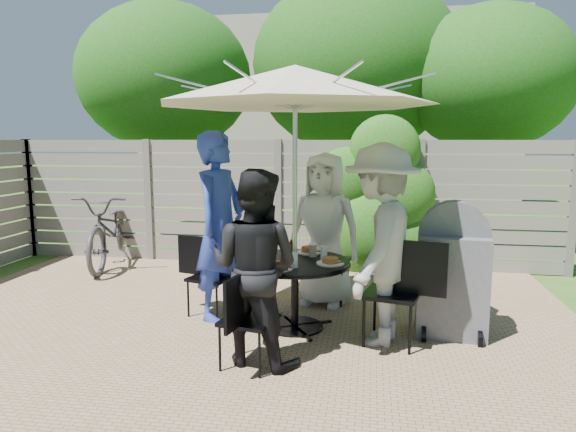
% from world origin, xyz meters
% --- Properties ---
extents(backyard_envelope, '(60.00, 60.00, 5.00)m').
position_xyz_m(backyard_envelope, '(0.09, 10.29, 2.61)').
color(backyard_envelope, '#33571B').
rests_on(backyard_envelope, ground).
extents(patio_table, '(1.29, 1.29, 0.69)m').
position_xyz_m(patio_table, '(0.62, 0.47, 0.48)').
color(patio_table, black).
rests_on(patio_table, ground).
extents(umbrella, '(3.17, 3.17, 2.52)m').
position_xyz_m(umbrella, '(0.62, 0.47, 2.34)').
color(umbrella, silver).
rests_on(umbrella, ground).
extents(chair_back, '(0.53, 0.73, 0.97)m').
position_xyz_m(chair_back, '(0.86, 1.41, 0.29)').
color(chair_back, black).
rests_on(chair_back, ground).
extents(person_back, '(0.95, 0.74, 1.71)m').
position_xyz_m(person_back, '(0.83, 1.27, 0.86)').
color(person_back, silver).
rests_on(person_back, ground).
extents(chair_left, '(0.64, 0.50, 0.84)m').
position_xyz_m(chair_left, '(-0.31, 0.71, 0.25)').
color(chair_left, black).
rests_on(chair_left, ground).
extents(person_left, '(0.63, 0.80, 1.93)m').
position_xyz_m(person_left, '(-0.18, 0.68, 0.97)').
color(person_left, '#263AA8').
rests_on(person_left, ground).
extents(chair_front, '(0.47, 0.63, 0.83)m').
position_xyz_m(chair_front, '(0.38, -0.46, 0.25)').
color(chair_front, black).
rests_on(chair_front, ground).
extents(person_front, '(0.92, 0.79, 1.62)m').
position_xyz_m(person_front, '(0.41, -0.33, 0.81)').
color(person_front, black).
rests_on(person_front, ground).
extents(chair_right, '(0.74, 0.57, 0.97)m').
position_xyz_m(chair_right, '(1.56, 0.23, 0.29)').
color(chair_right, black).
rests_on(chair_right, ground).
extents(person_right, '(0.95, 1.31, 1.82)m').
position_xyz_m(person_right, '(1.43, 0.26, 0.91)').
color(person_right, '#A19F9C').
rests_on(person_right, ground).
extents(plate_back, '(0.26, 0.26, 0.06)m').
position_xyz_m(plate_back, '(0.71, 0.82, 0.72)').
color(plate_back, white).
rests_on(plate_back, patio_table).
extents(plate_left, '(0.26, 0.26, 0.06)m').
position_xyz_m(plate_left, '(0.27, 0.56, 0.72)').
color(plate_left, white).
rests_on(plate_left, patio_table).
extents(plate_front, '(0.26, 0.26, 0.06)m').
position_xyz_m(plate_front, '(0.53, 0.12, 0.72)').
color(plate_front, white).
rests_on(plate_front, patio_table).
extents(plate_right, '(0.26, 0.26, 0.06)m').
position_xyz_m(plate_right, '(0.97, 0.38, 0.72)').
color(plate_right, white).
rests_on(plate_right, patio_table).
extents(glass_left, '(0.07, 0.07, 0.14)m').
position_xyz_m(glass_left, '(0.34, 0.43, 0.76)').
color(glass_left, silver).
rests_on(glass_left, patio_table).
extents(glass_front, '(0.07, 0.07, 0.14)m').
position_xyz_m(glass_front, '(0.66, 0.19, 0.76)').
color(glass_front, silver).
rests_on(glass_front, patio_table).
extents(glass_right, '(0.07, 0.07, 0.14)m').
position_xyz_m(glass_right, '(0.90, 0.51, 0.76)').
color(glass_right, silver).
rests_on(glass_right, patio_table).
extents(syrup_jug, '(0.09, 0.09, 0.16)m').
position_xyz_m(syrup_jug, '(0.58, 0.53, 0.77)').
color(syrup_jug, '#59280C').
rests_on(syrup_jug, patio_table).
extents(coffee_cup, '(0.08, 0.08, 0.12)m').
position_xyz_m(coffee_cup, '(0.77, 0.66, 0.75)').
color(coffee_cup, '#C6B293').
rests_on(coffee_cup, patio_table).
extents(bicycle, '(1.11, 2.15, 1.08)m').
position_xyz_m(bicycle, '(-2.41, 2.60, 0.54)').
color(bicycle, '#333338').
rests_on(bicycle, ground).
extents(bbq_grill, '(0.66, 0.53, 1.29)m').
position_xyz_m(bbq_grill, '(2.10, 0.55, 0.59)').
color(bbq_grill, '#5A5B5F').
rests_on(bbq_grill, ground).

